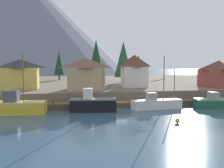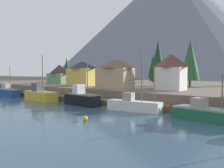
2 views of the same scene
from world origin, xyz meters
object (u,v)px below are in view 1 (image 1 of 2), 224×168
fishing_boat_black (93,104)px  house_red (218,73)px  house_white (134,71)px  channel_buoy (178,121)px  fishing_boat_white (156,103)px  conifer_mid_right (123,59)px  house_yellow (20,74)px  conifer_near_left (139,65)px  conifer_back_left (59,63)px  fishing_boat_green (219,102)px  house_tan (86,74)px  fishing_boat_yellow (18,106)px  conifer_near_right (96,59)px

fishing_boat_black → house_red: 34.12m
house_white → channel_buoy: 26.32m
fishing_boat_white → conifer_mid_right: size_ratio=0.82×
house_yellow → conifer_near_left: 40.73m
conifer_near_left → conifer_back_left: 26.02m
fishing_boat_green → house_red: bearing=68.1°
house_red → house_tan: bearing=-177.7°
conifer_near_left → house_yellow: bearing=-145.0°
fishing_boat_green → channel_buoy: fishing_boat_green is taller
fishing_boat_green → house_tan: size_ratio=1.16×
fishing_boat_green → house_yellow: (-37.87, 15.69, 4.87)m
fishing_boat_white → conifer_back_left: size_ratio=1.03×
fishing_boat_black → conifer_near_left: bearing=71.1°
house_yellow → house_white: (25.70, -0.14, 0.53)m
fishing_boat_yellow → channel_buoy: 25.30m
fishing_boat_black → house_tan: 12.17m
conifer_near_right → house_white: bearing=-51.1°
house_tan → house_white: 12.33m
conifer_near_left → channel_buoy: conifer_near_left is taller
conifer_near_right → conifer_mid_right: (7.82, 1.82, 0.06)m
house_yellow → conifer_mid_right: 28.27m
fishing_boat_green → fishing_boat_black: bearing=-171.9°
fishing_boat_white → house_white: size_ratio=1.27×
house_red → conifer_near_left: bearing=115.6°
fishing_boat_green → house_yellow: house_yellow is taller
fishing_boat_green → conifer_near_right: bearing=137.8°
fishing_boat_white → house_yellow: bearing=144.9°
fishing_boat_black → fishing_boat_yellow: bearing=-171.9°
house_white → conifer_near_right: (-7.93, 9.84, 2.74)m
house_red → fishing_boat_green: bearing=-121.3°
house_yellow → house_white: 25.71m
conifer_near_left → house_white: bearing=-108.1°
fishing_boat_yellow → channel_buoy: bearing=-19.1°
conifer_near_left → conifer_back_left: size_ratio=0.88×
fishing_boat_green → conifer_mid_right: bearing=123.7°
fishing_boat_black → conifer_mid_right: conifer_mid_right is taller
fishing_boat_black → conifer_near_left: (18.98, 38.50, 5.96)m
house_white → conifer_back_left: size_ratio=0.81×
fishing_boat_black → fishing_boat_white: fishing_boat_white is taller
fishing_boat_green → house_yellow: 41.29m
house_tan → house_white: bearing=17.9°
fishing_boat_yellow → house_white: 28.50m
conifer_near_right → conifer_mid_right: size_ratio=1.02×
fishing_boat_yellow → house_tan: fishing_boat_yellow is taller
conifer_near_right → conifer_mid_right: 8.03m
fishing_boat_green → channel_buoy: size_ratio=13.54×
house_white → house_yellow: bearing=179.7°
channel_buoy → fishing_boat_yellow: bearing=155.6°
fishing_boat_black → fishing_boat_white: bearing=8.6°
fishing_boat_white → conifer_mid_right: (-0.31, 26.45, 8.17)m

